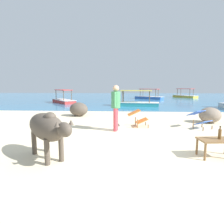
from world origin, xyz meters
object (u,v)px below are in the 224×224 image
at_px(cow, 47,127).
at_px(boat_red, 64,100).
at_px(boat_blue, 149,97).
at_px(deck_chair_near, 138,117).
at_px(person_standing, 116,104).
at_px(low_bench_table, 216,142).
at_px(bottle, 220,134).
at_px(boat_teal, 136,103).
at_px(deck_chair_far, 199,118).
at_px(boat_yellow, 185,96).

xyz_separation_m(cow, boat_red, (-4.19, 14.11, -0.44)).
distance_m(cow, boat_blue, 21.26).
distance_m(deck_chair_near, person_standing, 1.23).
bearing_deg(person_standing, boat_red, -57.10).
relative_size(low_bench_table, boat_red, 0.22).
height_order(bottle, boat_teal, boat_teal).
bearing_deg(boat_blue, deck_chair_far, 122.11).
distance_m(cow, person_standing, 3.03).
distance_m(bottle, deck_chair_far, 3.08).
xyz_separation_m(bottle, deck_chair_near, (-1.57, 3.11, -0.15)).
relative_size(cow, person_standing, 1.00).
bearing_deg(deck_chair_near, boat_teal, 82.07).
xyz_separation_m(cow, boat_blue, (4.96, 20.66, -0.44)).
relative_size(low_bench_table, bottle, 2.70).
height_order(deck_chair_near, boat_blue, boat_blue).
height_order(cow, person_standing, person_standing).
height_order(boat_yellow, boat_teal, same).
relative_size(cow, deck_chair_near, 2.00).
distance_m(boat_blue, boat_yellow, 6.57).
bearing_deg(boat_yellow, boat_blue, 87.20).
bearing_deg(person_standing, low_bench_table, 141.19).
distance_m(low_bench_table, boat_yellow, 24.73).
height_order(deck_chair_near, person_standing, person_standing).
height_order(cow, deck_chair_far, cow).
bearing_deg(person_standing, boat_yellow, -106.44).
xyz_separation_m(boat_blue, boat_yellow, (5.64, 3.38, 0.00)).
height_order(deck_chair_far, boat_blue, boat_blue).
bearing_deg(cow, deck_chair_near, 103.67).
height_order(deck_chair_near, boat_teal, boat_teal).
distance_m(boat_blue, boat_teal, 9.42).
xyz_separation_m(deck_chair_near, boat_teal, (0.46, 8.13, -0.13)).
xyz_separation_m(person_standing, boat_teal, (1.29, 8.85, -0.70)).
relative_size(deck_chair_far, person_standing, 0.57).
bearing_deg(boat_teal, person_standing, -91.37).
distance_m(bottle, boat_red, 15.96).
bearing_deg(boat_red, boat_yellow, 86.06).
relative_size(deck_chair_far, boat_yellow, 0.25).
xyz_separation_m(deck_chair_far, boat_red, (-8.72, 10.83, -0.13)).
bearing_deg(boat_yellow, deck_chair_far, 129.98).
relative_size(deck_chair_far, boat_red, 0.26).
height_order(cow, bottle, cow).
height_order(boat_blue, boat_red, same).
bearing_deg(cow, boat_red, 153.43).
bearing_deg(bottle, deck_chair_far, 76.17).
distance_m(cow, boat_teal, 11.84).
bearing_deg(person_standing, boat_teal, -91.41).
bearing_deg(boat_blue, low_bench_table, 120.08).
height_order(low_bench_table, deck_chair_far, deck_chair_far).
bearing_deg(boat_yellow, bottle, 130.29).
xyz_separation_m(bottle, boat_blue, (1.17, 20.38, -0.29)).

